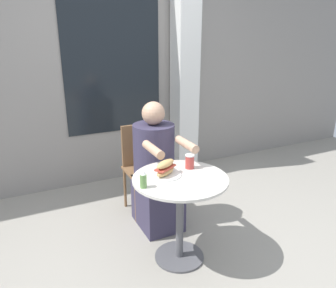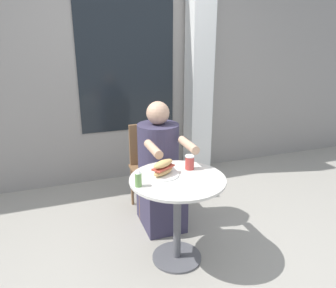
{
  "view_description": "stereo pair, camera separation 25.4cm",
  "coord_description": "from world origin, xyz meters",
  "px_view_note": "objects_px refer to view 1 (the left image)",
  "views": [
    {
      "loc": [
        -1.06,
        -1.96,
        1.71
      ],
      "look_at": [
        0.0,
        0.21,
        0.91
      ],
      "focal_mm": 35.0,
      "sensor_mm": 36.0,
      "label": 1
    },
    {
      "loc": [
        -0.82,
        -2.06,
        1.71
      ],
      "look_at": [
        0.0,
        0.21,
        0.91
      ],
      "focal_mm": 35.0,
      "sensor_mm": 36.0,
      "label": 2
    }
  ],
  "objects_px": {
    "cafe_table": "(180,200)",
    "condiment_bottle": "(143,179)",
    "sandwich_on_plate": "(165,169)",
    "drink_cup": "(190,161)",
    "seated_diner": "(156,174)",
    "diner_chair": "(142,160)"
  },
  "relations": [
    {
      "from": "sandwich_on_plate",
      "to": "drink_cup",
      "type": "height_order",
      "value": "sandwich_on_plate"
    },
    {
      "from": "cafe_table",
      "to": "drink_cup",
      "type": "bearing_deg",
      "value": 39.92
    },
    {
      "from": "cafe_table",
      "to": "sandwich_on_plate",
      "type": "xyz_separation_m",
      "value": [
        -0.08,
        0.08,
        0.24
      ]
    },
    {
      "from": "cafe_table",
      "to": "seated_diner",
      "type": "xyz_separation_m",
      "value": [
        0.05,
        0.56,
        -0.02
      ]
    },
    {
      "from": "sandwich_on_plate",
      "to": "cafe_table",
      "type": "bearing_deg",
      "value": -43.55
    },
    {
      "from": "diner_chair",
      "to": "sandwich_on_plate",
      "type": "relative_size",
      "value": 3.69
    },
    {
      "from": "cafe_table",
      "to": "condiment_bottle",
      "type": "distance_m",
      "value": 0.4
    },
    {
      "from": "drink_cup",
      "to": "cafe_table",
      "type": "bearing_deg",
      "value": -140.08
    },
    {
      "from": "sandwich_on_plate",
      "to": "drink_cup",
      "type": "xyz_separation_m",
      "value": [
        0.24,
        0.05,
        0.01
      ]
    },
    {
      "from": "cafe_table",
      "to": "diner_chair",
      "type": "xyz_separation_m",
      "value": [
        0.05,
        0.91,
        0.0
      ]
    },
    {
      "from": "sandwich_on_plate",
      "to": "drink_cup",
      "type": "bearing_deg",
      "value": 11.07
    },
    {
      "from": "sandwich_on_plate",
      "to": "drink_cup",
      "type": "distance_m",
      "value": 0.24
    },
    {
      "from": "diner_chair",
      "to": "condiment_bottle",
      "type": "distance_m",
      "value": 1.04
    },
    {
      "from": "seated_diner",
      "to": "cafe_table",
      "type": "bearing_deg",
      "value": 85.51
    },
    {
      "from": "cafe_table",
      "to": "drink_cup",
      "type": "height_order",
      "value": "drink_cup"
    },
    {
      "from": "cafe_table",
      "to": "seated_diner",
      "type": "height_order",
      "value": "seated_diner"
    },
    {
      "from": "diner_chair",
      "to": "condiment_bottle",
      "type": "height_order",
      "value": "diner_chair"
    },
    {
      "from": "diner_chair",
      "to": "seated_diner",
      "type": "xyz_separation_m",
      "value": [
        -0.0,
        -0.35,
        -0.02
      ]
    },
    {
      "from": "sandwich_on_plate",
      "to": "drink_cup",
      "type": "relative_size",
      "value": 2.07
    },
    {
      "from": "cafe_table",
      "to": "sandwich_on_plate",
      "type": "bearing_deg",
      "value": 136.45
    },
    {
      "from": "cafe_table",
      "to": "drink_cup",
      "type": "xyz_separation_m",
      "value": [
        0.15,
        0.13,
        0.24
      ]
    },
    {
      "from": "seated_diner",
      "to": "sandwich_on_plate",
      "type": "bearing_deg",
      "value": 74.95
    }
  ]
}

